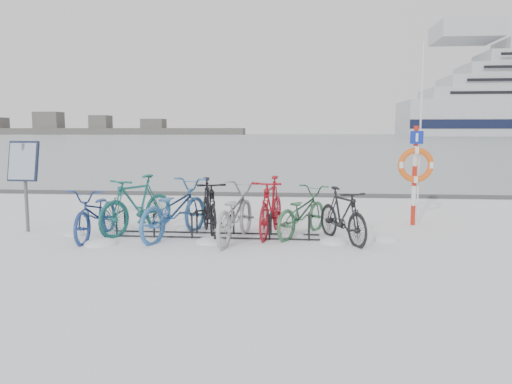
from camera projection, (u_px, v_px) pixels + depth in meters
name	position (u px, v px, depth m)	size (l,w,h in m)	color
ground	(213.00, 236.00, 9.43)	(900.00, 900.00, 0.00)	white
ice_sheet	(298.00, 137.00, 162.61)	(400.00, 298.00, 0.02)	#A0ADB4
quay_edge	(248.00, 194.00, 15.26)	(400.00, 0.25, 0.10)	#3F3F42
bike_rack	(213.00, 227.00, 9.41)	(4.00, 0.48, 0.46)	black
info_board	(24.00, 167.00, 9.68)	(0.60, 0.25, 1.79)	#595B5E
lifebuoy_station	(416.00, 165.00, 10.35)	(0.73, 0.22, 3.79)	red
shoreline	(80.00, 129.00, 277.34)	(180.00, 12.00, 9.50)	#4C4C4C
bike_0	(97.00, 211.00, 9.28)	(0.65, 1.87, 0.98)	navy
bike_1	(137.00, 203.00, 9.72)	(0.55, 1.93, 1.16)	#195D59
bike_2	(174.00, 207.00, 9.33)	(0.74, 2.12, 1.11)	#3063A4
bike_3	(209.00, 206.00, 9.53)	(0.53, 1.87, 1.12)	black
bike_4	(235.00, 211.00, 9.02)	(0.72, 2.06, 1.08)	#989B9F
bike_5	(271.00, 205.00, 9.50)	(0.54, 1.92, 1.15)	maroon
bike_6	(302.00, 210.00, 9.48)	(0.64, 1.83, 0.96)	#30643F
bike_7	(342.00, 213.00, 8.97)	(0.47, 1.68, 1.01)	black
snow_drifts	(228.00, 240.00, 9.12)	(6.29, 2.00, 0.21)	white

